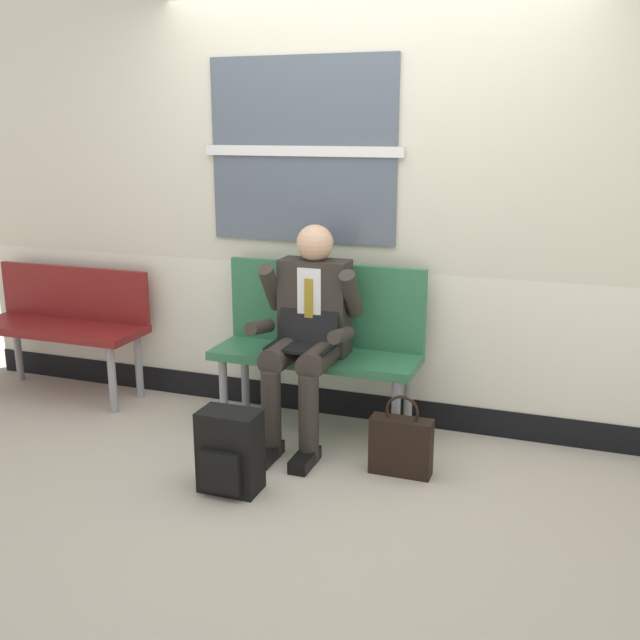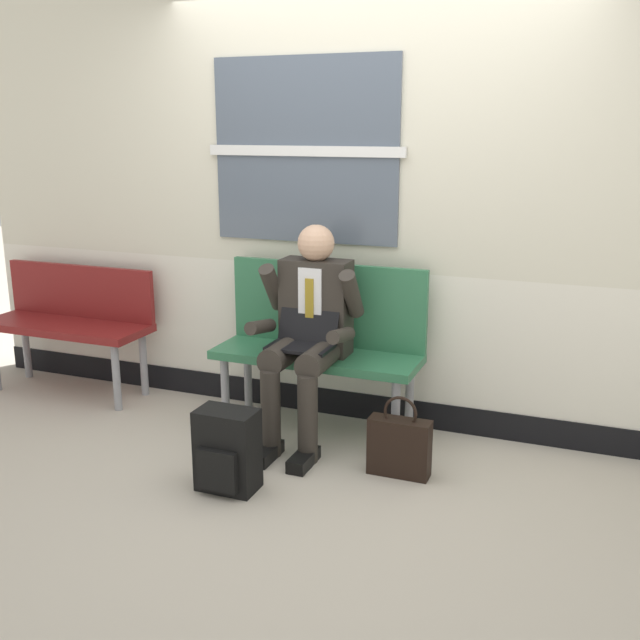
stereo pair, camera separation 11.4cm
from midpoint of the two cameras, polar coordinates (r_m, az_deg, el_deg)
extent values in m
plane|color=#B2A899|center=(4.06, 0.96, -11.23)|extent=(18.00, 18.00, 0.00)
cube|color=beige|center=(4.40, 4.85, 17.42)|extent=(5.56, 0.12, 2.08)
cube|color=silver|center=(4.56, 4.46, -0.83)|extent=(5.56, 0.12, 0.78)
cube|color=black|center=(4.71, 4.34, -6.39)|extent=(5.56, 0.14, 0.17)
cube|color=#4C5666|center=(4.46, -0.45, 12.91)|extent=(1.16, 0.02, 1.07)
cube|color=silver|center=(4.45, -0.50, 12.90)|extent=(1.24, 0.03, 0.06)
cube|color=#2D6B47|center=(4.33, 0.46, -2.84)|extent=(1.22, 0.42, 0.05)
cube|color=#2D6B47|center=(4.42, 1.31, 1.21)|extent=(1.22, 0.04, 0.50)
cylinder|color=gray|center=(4.49, -6.59, -5.61)|extent=(0.05, 0.05, 0.44)
cylinder|color=gray|center=(4.74, -4.89, -4.45)|extent=(0.05, 0.05, 0.44)
cylinder|color=gray|center=(4.13, 6.63, -7.49)|extent=(0.05, 0.05, 0.44)
cylinder|color=gray|center=(4.40, 7.65, -6.10)|extent=(0.05, 0.05, 0.44)
cube|color=maroon|center=(5.24, -18.45, -0.48)|extent=(1.17, 0.42, 0.05)
cube|color=maroon|center=(5.33, -17.41, 2.13)|extent=(1.17, 0.04, 0.36)
cylinder|color=gray|center=(5.74, -21.17, -2.00)|extent=(0.05, 0.05, 0.44)
cylinder|color=gray|center=(4.90, -14.78, -4.28)|extent=(0.05, 0.05, 0.44)
cylinder|color=gray|center=(5.13, -12.82, -3.29)|extent=(0.05, 0.05, 0.44)
cylinder|color=#2D2823|center=(4.17, -1.99, -2.56)|extent=(0.15, 0.40, 0.15)
cylinder|color=#2D2823|center=(4.10, -3.02, -7.20)|extent=(0.11, 0.11, 0.49)
cube|color=black|center=(4.14, -3.33, -10.21)|extent=(0.10, 0.26, 0.07)
cylinder|color=#2D2823|center=(4.09, 0.84, -2.90)|extent=(0.15, 0.40, 0.15)
cylinder|color=#2D2823|center=(4.02, -0.14, -7.64)|extent=(0.11, 0.11, 0.49)
cube|color=black|center=(4.06, -0.45, -10.71)|extent=(0.10, 0.26, 0.07)
cube|color=#2D2823|center=(4.25, 0.47, 1.02)|extent=(0.40, 0.18, 0.55)
cube|color=silver|center=(4.15, 0.00, 1.40)|extent=(0.14, 0.01, 0.38)
cube|color=olive|center=(4.15, -0.04, 0.97)|extent=(0.05, 0.01, 0.33)
sphere|color=tan|center=(4.18, 0.48, 5.94)|extent=(0.21, 0.21, 0.21)
cylinder|color=#2D2823|center=(4.25, -2.89, 2.53)|extent=(0.09, 0.25, 0.30)
cylinder|color=#2D2823|center=(4.15, -3.82, -0.54)|extent=(0.08, 0.27, 0.12)
cylinder|color=#2D2823|center=(4.08, 3.26, 2.00)|extent=(0.09, 0.25, 0.30)
cylinder|color=#2D2823|center=(3.98, 2.45, -1.21)|extent=(0.08, 0.27, 0.12)
cube|color=black|center=(4.08, -0.75, -2.12)|extent=(0.35, 0.22, 0.02)
cube|color=black|center=(4.17, -0.08, -0.18)|extent=(0.35, 0.08, 0.21)
cube|color=black|center=(3.77, -6.27, -9.92)|extent=(0.30, 0.19, 0.42)
cube|color=black|center=(3.71, -7.07, -11.47)|extent=(0.21, 0.04, 0.21)
cube|color=black|center=(3.94, 6.97, -9.73)|extent=(0.32, 0.11, 0.31)
torus|color=black|center=(3.86, 7.06, -7.10)|extent=(0.18, 0.02, 0.18)
camera|label=1|loc=(0.06, -89.19, 0.21)|focal=41.50mm
camera|label=2|loc=(0.06, 90.81, -0.21)|focal=41.50mm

